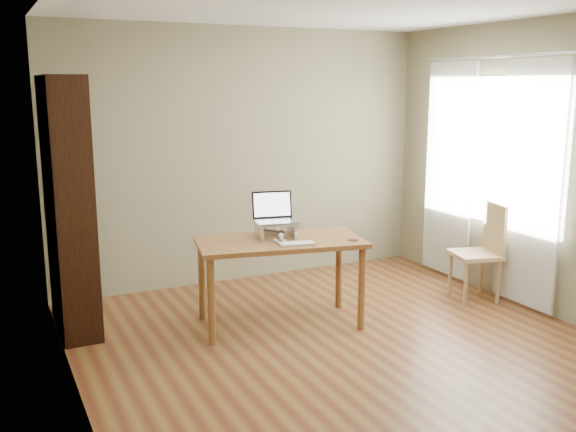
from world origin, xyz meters
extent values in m
cube|color=#562816|center=(0.00, 0.00, -0.01)|extent=(4.00, 4.50, 0.02)
cube|color=#7B7653|center=(0.00, 2.26, 1.30)|extent=(4.00, 0.02, 2.60)
cube|color=#7B7653|center=(-2.01, 0.00, 1.30)|extent=(0.02, 4.50, 2.60)
cube|color=#7B7653|center=(2.01, 0.00, 1.30)|extent=(0.02, 4.50, 2.60)
cube|color=white|center=(1.98, 0.80, 1.40)|extent=(0.01, 1.80, 1.40)
cube|color=black|center=(-1.84, 1.12, 1.05)|extent=(0.30, 0.04, 2.10)
cube|color=black|center=(-1.84, 1.98, 1.05)|extent=(0.30, 0.04, 2.10)
cube|color=black|center=(-1.98, 1.55, 1.05)|extent=(0.02, 0.90, 2.10)
cube|color=black|center=(-1.84, 1.55, 0.03)|extent=(0.30, 0.84, 0.02)
cube|color=black|center=(-1.81, 1.55, 0.20)|extent=(0.20, 0.78, 0.28)
cube|color=black|center=(-1.84, 1.55, 0.37)|extent=(0.30, 0.84, 0.03)
cube|color=black|center=(-1.81, 1.55, 0.54)|extent=(0.20, 0.78, 0.28)
cube|color=black|center=(-1.84, 1.55, 0.71)|extent=(0.30, 0.84, 0.02)
cube|color=black|center=(-1.81, 1.55, 0.88)|extent=(0.20, 0.78, 0.28)
cube|color=black|center=(-1.84, 1.55, 1.05)|extent=(0.30, 0.84, 0.02)
cube|color=black|center=(-1.81, 1.55, 1.22)|extent=(0.20, 0.78, 0.28)
cube|color=black|center=(-1.84, 1.55, 1.39)|extent=(0.30, 0.84, 0.02)
cube|color=black|center=(-1.81, 1.55, 1.56)|extent=(0.20, 0.78, 0.28)
cube|color=black|center=(-1.84, 1.55, 1.73)|extent=(0.30, 0.84, 0.02)
cube|color=black|center=(-1.81, 1.55, 1.90)|extent=(0.20, 0.78, 0.28)
cube|color=black|center=(-1.84, 1.55, 2.07)|extent=(0.30, 0.84, 0.03)
cube|color=white|center=(1.92, 0.25, 1.15)|extent=(0.03, 0.70, 2.20)
cube|color=white|center=(1.92, 1.35, 1.15)|extent=(0.03, 0.70, 2.20)
cylinder|color=silver|center=(1.92, 0.80, 2.28)|extent=(0.03, 1.90, 0.03)
cube|color=brown|center=(-0.25, 0.86, 0.73)|extent=(1.49, 0.94, 0.04)
cylinder|color=brown|center=(-0.88, 1.14, 0.35)|extent=(0.06, 0.06, 0.71)
cylinder|color=brown|center=(0.38, 1.14, 0.35)|extent=(0.06, 0.06, 0.71)
cylinder|color=brown|center=(-0.88, 0.57, 0.35)|extent=(0.06, 0.06, 0.71)
cylinder|color=brown|center=(0.38, 0.57, 0.35)|extent=(0.06, 0.06, 0.71)
cube|color=silver|center=(-0.40, 0.94, 0.81)|extent=(0.03, 0.25, 0.12)
cube|color=silver|center=(-0.11, 0.94, 0.81)|extent=(0.03, 0.25, 0.12)
cube|color=silver|center=(-0.25, 0.94, 0.88)|extent=(0.32, 0.25, 0.01)
cube|color=silver|center=(-0.25, 0.94, 0.89)|extent=(0.39, 0.30, 0.02)
cube|color=black|center=(-0.25, 1.08, 1.01)|extent=(0.35, 0.12, 0.23)
cube|color=white|center=(-0.25, 1.07, 1.01)|extent=(0.32, 0.10, 0.20)
cube|color=silver|center=(-0.20, 0.64, 0.76)|extent=(0.32, 0.18, 0.02)
cube|color=white|center=(-0.20, 0.64, 0.77)|extent=(0.29, 0.16, 0.00)
cylinder|color=#522B1C|center=(0.28, 0.57, 0.75)|extent=(0.09, 0.09, 0.01)
ellipsoid|color=#4A413A|center=(-0.29, 0.97, 0.81)|extent=(0.16, 0.36, 0.12)
ellipsoid|color=#4A413A|center=(-0.29, 1.08, 0.81)|extent=(0.14, 0.15, 0.11)
ellipsoid|color=#4A413A|center=(-0.29, 0.78, 0.83)|extent=(0.09, 0.09, 0.09)
ellipsoid|color=white|center=(-0.29, 0.82, 0.80)|extent=(0.09, 0.09, 0.08)
sphere|color=white|center=(-0.29, 0.74, 0.82)|extent=(0.04, 0.04, 0.04)
cone|color=#4A413A|center=(-0.32, 0.78, 0.87)|extent=(0.03, 0.04, 0.04)
cone|color=#4A413A|center=(-0.26, 0.78, 0.87)|extent=(0.03, 0.04, 0.04)
cylinder|color=white|center=(-0.32, 0.77, 0.76)|extent=(0.03, 0.09, 0.03)
cylinder|color=white|center=(-0.26, 0.77, 0.76)|extent=(0.03, 0.09, 0.03)
cylinder|color=#4A413A|center=(-0.20, 1.10, 0.77)|extent=(0.13, 0.19, 0.03)
cube|color=tan|center=(1.70, 0.65, 0.44)|extent=(0.50, 0.50, 0.04)
cylinder|color=tan|center=(1.53, 0.48, 0.22)|extent=(0.04, 0.04, 0.44)
cylinder|color=tan|center=(1.87, 0.48, 0.22)|extent=(0.04, 0.04, 0.44)
cylinder|color=tan|center=(1.53, 0.82, 0.22)|extent=(0.04, 0.04, 0.44)
cylinder|color=tan|center=(1.87, 0.82, 0.22)|extent=(0.04, 0.04, 0.44)
cube|color=tan|center=(1.88, 0.65, 0.68)|extent=(0.13, 0.38, 0.49)
camera|label=1|loc=(-2.48, -3.86, 2.03)|focal=40.00mm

